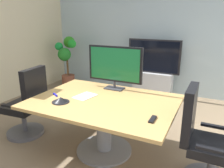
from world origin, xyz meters
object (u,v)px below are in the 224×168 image
object	(u,v)px
office_chair_right	(203,145)
tv_monitor	(115,65)
wall_display_unit	(153,77)
remote_control	(153,119)
conference_table	(104,113)
potted_plant	(67,58)
office_chair_left	(28,108)
conference_phone	(61,100)

from	to	relation	value
office_chair_right	tv_monitor	size ratio (longest dim) A/B	1.30
wall_display_unit	remote_control	xyz separation A→B (m)	(0.77, -2.83, 0.32)
wall_display_unit	conference_table	bearing A→B (deg)	-89.10
remote_control	potted_plant	bearing A→B (deg)	139.50
office_chair_right	wall_display_unit	size ratio (longest dim) A/B	0.83
office_chair_left	conference_phone	size ratio (longest dim) A/B	4.95
tv_monitor	conference_phone	xyz separation A→B (m)	(-0.38, -0.80, -0.33)
potted_plant	remote_control	bearing A→B (deg)	-40.24
office_chair_right	tv_monitor	bearing A→B (deg)	67.58
conference_table	remote_control	size ratio (longest dim) A/B	10.81
conference_phone	wall_display_unit	bearing A→B (deg)	81.66
conference_table	remote_control	world-z (taller)	remote_control
remote_control	tv_monitor	bearing A→B (deg)	135.42
office_chair_left	remote_control	world-z (taller)	office_chair_left
wall_display_unit	remote_control	size ratio (longest dim) A/B	7.71
remote_control	office_chair_right	bearing A→B (deg)	23.70
office_chair_right	conference_phone	size ratio (longest dim) A/B	4.95
remote_control	office_chair_left	bearing A→B (deg)	175.15
office_chair_right	tv_monitor	distance (m)	1.57
conference_phone	office_chair_left	bearing A→B (deg)	167.77
conference_table	conference_phone	world-z (taller)	conference_phone
office_chair_left	wall_display_unit	world-z (taller)	wall_display_unit
wall_display_unit	potted_plant	size ratio (longest dim) A/B	1.01
office_chair_left	remote_control	xyz separation A→B (m)	(1.97, -0.16, 0.30)
tv_monitor	wall_display_unit	xyz separation A→B (m)	(0.03, 2.04, -0.67)
tv_monitor	remote_control	size ratio (longest dim) A/B	4.94
conference_table	potted_plant	bearing A→B (deg)	135.26
office_chair_left	office_chair_right	world-z (taller)	same
wall_display_unit	conference_phone	bearing A→B (deg)	-98.34
office_chair_right	potted_plant	distance (m)	4.22
potted_plant	conference_table	bearing A→B (deg)	-44.74
conference_table	tv_monitor	xyz separation A→B (m)	(-0.07, 0.50, 0.54)
conference_table	office_chair_left	xyz separation A→B (m)	(-1.24, -0.13, -0.11)
office_chair_right	tv_monitor	xyz separation A→B (m)	(-1.31, 0.56, 0.65)
conference_table	wall_display_unit	size ratio (longest dim) A/B	1.40
wall_display_unit	office_chair_right	bearing A→B (deg)	-63.78
office_chair_right	office_chair_left	bearing A→B (deg)	92.11
wall_display_unit	conference_phone	xyz separation A→B (m)	(-0.42, -2.84, 0.34)
office_chair_right	remote_control	world-z (taller)	office_chair_right
office_chair_right	remote_control	xyz separation A→B (m)	(-0.51, -0.23, 0.30)
potted_plant	office_chair_left	bearing A→B (deg)	-66.56
conference_phone	tv_monitor	bearing A→B (deg)	64.30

